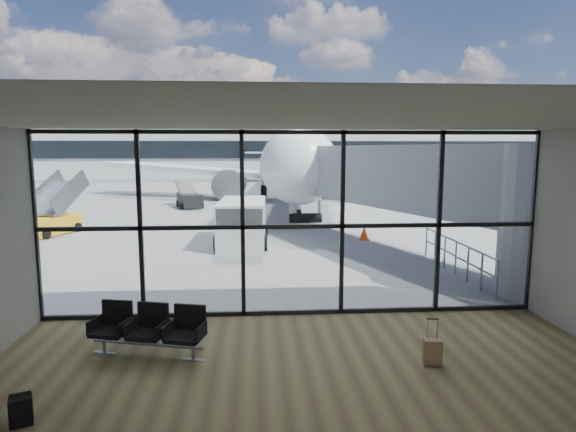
{
  "coord_description": "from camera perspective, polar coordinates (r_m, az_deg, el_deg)",
  "views": [
    {
      "loc": [
        -0.9,
        -11.38,
        4.04
      ],
      "look_at": [
        0.09,
        3.0,
        2.04
      ],
      "focal_mm": 30.0,
      "sensor_mm": 36.0,
      "label": 1
    }
  ],
  "objects": [
    {
      "name": "ground",
      "position": [
        51.55,
        -2.96,
        3.4
      ],
      "size": [
        220.0,
        220.0,
        0.0
      ],
      "primitive_type": "plane",
      "color": "slate",
      "rests_on": "ground"
    },
    {
      "name": "mobile_stairs",
      "position": [
        25.76,
        -26.46,
        -0.65
      ],
      "size": [
        2.68,
        3.75,
        2.41
      ],
      "rotation": [
        0.0,
        0.0,
        -0.36
      ],
      "color": "gold",
      "rests_on": "ground"
    },
    {
      "name": "traffic_cone_c",
      "position": [
        22.03,
        -3.65,
        -1.97
      ],
      "size": [
        0.39,
        0.39,
        0.56
      ],
      "color": "#FF400D",
      "rests_on": "ground"
    },
    {
      "name": "apron_railing",
      "position": [
        16.58,
        19.27,
        -4.1
      ],
      "size": [
        0.06,
        5.46,
        1.11
      ],
      "color": "gray",
      "rests_on": "ground"
    },
    {
      "name": "lounge_shell",
      "position": [
        6.79,
        3.78,
        -3.93
      ],
      "size": [
        12.02,
        8.01,
        4.51
      ],
      "color": "brown",
      "rests_on": "ground"
    },
    {
      "name": "tree_3",
      "position": [
        87.37,
        -21.56,
        7.75
      ],
      "size": [
        4.95,
        4.95,
        7.12
      ],
      "color": "#382619",
      "rests_on": "ground"
    },
    {
      "name": "airliner",
      "position": [
        41.95,
        1.3,
        6.68
      ],
      "size": [
        34.54,
        40.11,
        10.34
      ],
      "rotation": [
        0.0,
        0.0,
        -0.09
      ],
      "color": "white",
      "rests_on": "ground"
    },
    {
      "name": "glass_curtain_wall",
      "position": [
        11.56,
        0.56,
        -1.02
      ],
      "size": [
        12.1,
        0.12,
        4.5
      ],
      "color": "white",
      "rests_on": "ground"
    },
    {
      "name": "jet_bridge",
      "position": [
        19.39,
        13.49,
        3.9
      ],
      "size": [
        8.0,
        16.5,
        4.33
      ],
      "color": "#9D9FA2",
      "rests_on": "ground"
    },
    {
      "name": "tree_1",
      "position": [
        91.68,
        -28.81,
        7.7
      ],
      "size": [
        5.61,
        5.61,
        8.07
      ],
      "color": "#382619",
      "rests_on": "ground"
    },
    {
      "name": "tree_5",
      "position": [
        84.59,
        -13.74,
        8.92
      ],
      "size": [
        6.27,
        6.27,
        9.03
      ],
      "color": "#382619",
      "rests_on": "ground"
    },
    {
      "name": "tree_4",
      "position": [
        85.78,
        -17.72,
        8.34
      ],
      "size": [
        5.61,
        5.61,
        8.07
      ],
      "color": "#382619",
      "rests_on": "ground"
    },
    {
      "name": "service_van",
      "position": [
        20.55,
        -5.42,
        -0.73
      ],
      "size": [
        2.25,
        4.41,
        1.89
      ],
      "rotation": [
        0.0,
        0.0,
        -0.04
      ],
      "color": "silver",
      "rests_on": "ground"
    },
    {
      "name": "backpack",
      "position": [
        8.58,
        -29.1,
        -19.56
      ],
      "size": [
        0.37,
        0.37,
        0.47
      ],
      "rotation": [
        0.0,
        0.0,
        0.39
      ],
      "color": "black",
      "rests_on": "ground"
    },
    {
      "name": "traffic_cone_b",
      "position": [
        21.94,
        9.01,
        -2.01
      ],
      "size": [
        0.44,
        0.44,
        0.63
      ],
      "color": "#F93C0D",
      "rests_on": "ground"
    },
    {
      "name": "tree_2",
      "position": [
        89.37,
        -25.31,
        8.33
      ],
      "size": [
        6.27,
        6.27,
        9.03
      ],
      "color": "#382619",
      "rests_on": "ground"
    },
    {
      "name": "traffic_cone_a",
      "position": [
        21.09,
        -5.84,
        -2.51
      ],
      "size": [
        0.36,
        0.36,
        0.51
      ],
      "color": "red",
      "rests_on": "ground"
    },
    {
      "name": "belt_loader",
      "position": [
        34.4,
        -11.62,
        1.96
      ],
      "size": [
        2.36,
        3.94,
        1.72
      ],
      "rotation": [
        0.0,
        0.0,
        0.32
      ],
      "color": "black",
      "rests_on": "ground"
    },
    {
      "name": "suitcase",
      "position": [
        9.74,
        16.76,
        -15.22
      ],
      "size": [
        0.36,
        0.28,
        0.89
      ],
      "rotation": [
        0.0,
        0.0,
        -0.15
      ],
      "color": "#88684B",
      "rests_on": "ground"
    },
    {
      "name": "far_terminal",
      "position": [
        73.35,
        -3.76,
        8.02
      ],
      "size": [
        80.0,
        12.2,
        11.0
      ],
      "color": "#ADACA8",
      "rests_on": "ground"
    },
    {
      "name": "seating_row",
      "position": [
        10.12,
        -16.04,
        -12.53
      ],
      "size": [
        2.29,
        1.14,
        1.01
      ],
      "rotation": [
        0.0,
        0.0,
        -0.24
      ],
      "color": "gray",
      "rests_on": "ground"
    }
  ]
}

